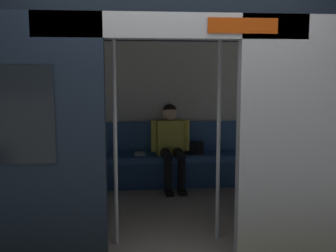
{
  "coord_description": "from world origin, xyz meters",
  "views": [
    {
      "loc": [
        0.33,
        3.19,
        1.59
      ],
      "look_at": [
        -0.08,
        -1.31,
        1.01
      ],
      "focal_mm": 42.23,
      "sensor_mm": 36.0,
      "label": 1
    }
  ],
  "objects_px": {
    "book": "(140,154)",
    "train_car": "(154,86)",
    "person_seated": "(171,140)",
    "grab_pole_far": "(219,135)",
    "handbag": "(194,148)",
    "bench_seat": "(156,163)",
    "grab_pole_door": "(115,137)"
  },
  "relations": [
    {
      "from": "book",
      "to": "train_car",
      "type": "bearing_deg",
      "value": 94.44
    },
    {
      "from": "person_seated",
      "to": "grab_pole_far",
      "type": "xyz_separation_m",
      "value": [
        -0.27,
        1.82,
        0.35
      ]
    },
    {
      "from": "train_car",
      "to": "handbag",
      "type": "bearing_deg",
      "value": -119.5
    },
    {
      "from": "handbag",
      "to": "book",
      "type": "relative_size",
      "value": 1.18
    },
    {
      "from": "person_seated",
      "to": "book",
      "type": "distance_m",
      "value": 0.5
    },
    {
      "from": "handbag",
      "to": "grab_pole_far",
      "type": "distance_m",
      "value": 2.01
    },
    {
      "from": "bench_seat",
      "to": "grab_pole_far",
      "type": "bearing_deg",
      "value": 104.52
    },
    {
      "from": "train_car",
      "to": "grab_pole_door",
      "type": "distance_m",
      "value": 1.05
    },
    {
      "from": "train_car",
      "to": "bench_seat",
      "type": "bearing_deg",
      "value": -94.27
    },
    {
      "from": "handbag",
      "to": "grab_pole_door",
      "type": "height_order",
      "value": "grab_pole_door"
    },
    {
      "from": "grab_pole_far",
      "to": "bench_seat",
      "type": "bearing_deg",
      "value": -75.48
    },
    {
      "from": "bench_seat",
      "to": "grab_pole_door",
      "type": "bearing_deg",
      "value": 75.81
    },
    {
      "from": "person_seated",
      "to": "handbag",
      "type": "height_order",
      "value": "person_seated"
    },
    {
      "from": "book",
      "to": "grab_pole_door",
      "type": "distance_m",
      "value": 2.08
    },
    {
      "from": "bench_seat",
      "to": "person_seated",
      "type": "xyz_separation_m",
      "value": [
        -0.21,
        0.05,
        0.33
      ]
    },
    {
      "from": "train_car",
      "to": "grab_pole_far",
      "type": "height_order",
      "value": "train_car"
    },
    {
      "from": "book",
      "to": "person_seated",
      "type": "bearing_deg",
      "value": 162.08
    },
    {
      "from": "train_car",
      "to": "grab_pole_far",
      "type": "bearing_deg",
      "value": 124.72
    },
    {
      "from": "grab_pole_door",
      "to": "train_car",
      "type": "bearing_deg",
      "value": -115.31
    },
    {
      "from": "handbag",
      "to": "grab_pole_far",
      "type": "relative_size",
      "value": 0.13
    },
    {
      "from": "train_car",
      "to": "grab_pole_door",
      "type": "xyz_separation_m",
      "value": [
        0.41,
        0.86,
        -0.45
      ]
    },
    {
      "from": "grab_pole_door",
      "to": "handbag",
      "type": "bearing_deg",
      "value": -117.73
    },
    {
      "from": "person_seated",
      "to": "grab_pole_far",
      "type": "bearing_deg",
      "value": 98.5
    },
    {
      "from": "handbag",
      "to": "grab_pole_door",
      "type": "relative_size",
      "value": 0.13
    },
    {
      "from": "person_seated",
      "to": "grab_pole_door",
      "type": "distance_m",
      "value": 2.02
    },
    {
      "from": "person_seated",
      "to": "handbag",
      "type": "bearing_deg",
      "value": -160.36
    },
    {
      "from": "handbag",
      "to": "grab_pole_door",
      "type": "bearing_deg",
      "value": 62.27
    },
    {
      "from": "bench_seat",
      "to": "grab_pole_door",
      "type": "relative_size",
      "value": 1.43
    },
    {
      "from": "train_car",
      "to": "grab_pole_door",
      "type": "relative_size",
      "value": 3.12
    },
    {
      "from": "train_car",
      "to": "handbag",
      "type": "xyz_separation_m",
      "value": [
        -0.64,
        -1.13,
        -0.93
      ]
    },
    {
      "from": "bench_seat",
      "to": "handbag",
      "type": "xyz_separation_m",
      "value": [
        -0.56,
        -0.07,
        0.19
      ]
    },
    {
      "from": "person_seated",
      "to": "book",
      "type": "bearing_deg",
      "value": -14.81
    }
  ]
}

